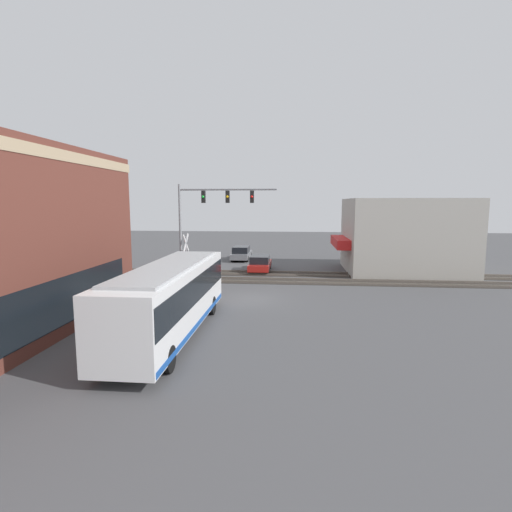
# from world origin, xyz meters

# --- Properties ---
(ground_plane) EXTENTS (120.00, 120.00, 0.00)m
(ground_plane) POSITION_xyz_m (0.00, 0.00, 0.00)
(ground_plane) COLOR #4C4C4F
(shop_building) EXTENTS (8.88, 11.06, 6.45)m
(shop_building) POSITION_xyz_m (11.42, -12.40, 3.22)
(shop_building) COLOR #B2ADA3
(shop_building) RESTS_ON ground
(city_bus) EXTENTS (11.63, 2.59, 3.31)m
(city_bus) POSITION_xyz_m (-7.31, 2.80, 1.83)
(city_bus) COLOR white
(city_bus) RESTS_ON ground
(traffic_signal_gantry) EXTENTS (0.42, 7.38, 7.48)m
(traffic_signal_gantry) POSITION_xyz_m (4.80, 3.63, 5.52)
(traffic_signal_gantry) COLOR gray
(traffic_signal_gantry) RESTS_ON ground
(crossing_signal) EXTENTS (1.41, 1.18, 3.81)m
(crossing_signal) POSITION_xyz_m (4.19, 5.21, 2.30)
(crossing_signal) COLOR gray
(crossing_signal) RESTS_ON ground
(rail_track_near) EXTENTS (2.60, 60.00, 0.15)m
(rail_track_near) POSITION_xyz_m (6.00, 0.00, 0.03)
(rail_track_near) COLOR #332D28
(rail_track_near) RESTS_ON ground
(rail_track_far) EXTENTS (2.60, 60.00, 0.15)m
(rail_track_far) POSITION_xyz_m (9.20, 0.00, 0.03)
(rail_track_far) COLOR #332D28
(rail_track_far) RESTS_ON ground
(parked_car_red) EXTENTS (4.73, 1.82, 1.43)m
(parked_car_red) POSITION_xyz_m (10.50, 0.20, 0.67)
(parked_car_red) COLOR #B21E19
(parked_car_red) RESTS_ON ground
(parked_car_grey) EXTENTS (4.76, 1.82, 1.48)m
(parked_car_grey) POSITION_xyz_m (17.38, 2.80, 0.69)
(parked_car_grey) COLOR slate
(parked_car_grey) RESTS_ON ground
(pedestrian_at_crossing) EXTENTS (0.34, 0.34, 1.80)m
(pedestrian_at_crossing) POSITION_xyz_m (4.18, 4.26, 0.92)
(pedestrian_at_crossing) COLOR #2D3351
(pedestrian_at_crossing) RESTS_ON ground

